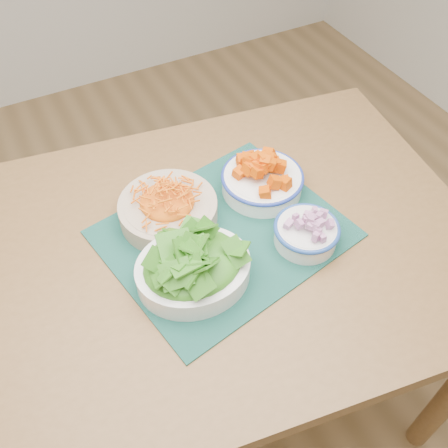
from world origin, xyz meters
The scene contains 7 objects.
ground centered at (0.00, 0.00, 0.00)m, with size 4.00×4.00×0.00m, color #957348.
table centered at (-0.06, 0.10, 0.66)m, with size 1.38×1.02×0.75m.
placemat centered at (0.02, 0.10, 0.75)m, with size 0.50×0.41×0.00m, color #0C2F29.
carrot_bowl centered at (-0.07, 0.20, 0.79)m, with size 0.28×0.28×0.09m.
squash_bowl centered at (0.16, 0.18, 0.80)m, with size 0.25×0.25×0.09m.
lettuce_bowl centered at (-0.09, 0.02, 0.80)m, with size 0.26×0.22×0.10m.
onion_bowl centered at (0.16, 0.00, 0.79)m, with size 0.16×0.16×0.07m.
Camera 1 is at (-0.31, -0.53, 1.60)m, focal length 40.00 mm.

